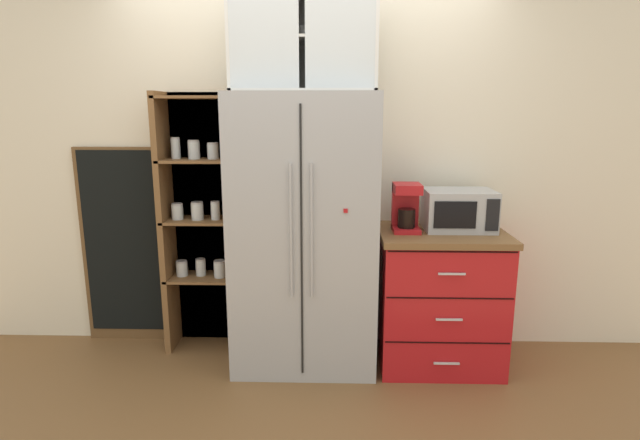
{
  "coord_description": "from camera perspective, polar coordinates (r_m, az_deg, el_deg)",
  "views": [
    {
      "loc": [
        0.19,
        -3.12,
        1.67
      ],
      "look_at": [
        0.1,
        0.04,
        0.98
      ],
      "focal_mm": 28.13,
      "sensor_mm": 36.0,
      "label": 1
    }
  ],
  "objects": [
    {
      "name": "coffee_maker",
      "position": [
        3.26,
        9.76,
        1.47
      ],
      "size": [
        0.17,
        0.2,
        0.31
      ],
      "color": "red",
      "rests_on": "counter_cabinet"
    },
    {
      "name": "counter_cabinet",
      "position": [
        3.46,
        13.35,
        -8.54
      ],
      "size": [
        0.81,
        0.64,
        0.91
      ],
      "color": "red",
      "rests_on": "ground"
    },
    {
      "name": "wall_back_cream",
      "position": [
        3.54,
        -1.46,
        5.96
      ],
      "size": [
        5.05,
        0.1,
        2.55
      ],
      "primitive_type": "cube",
      "color": "silver",
      "rests_on": "ground"
    },
    {
      "name": "bottle_green",
      "position": [
        3.4,
        13.5,
        0.96
      ],
      "size": [
        0.07,
        0.07,
        0.25
      ],
      "color": "#285B33",
      "rests_on": "counter_cabinet"
    },
    {
      "name": "bottle_amber",
      "position": [
        3.33,
        13.75,
        0.63
      ],
      "size": [
        0.06,
        0.06,
        0.24
      ],
      "color": "brown",
      "rests_on": "counter_cabinet"
    },
    {
      "name": "pantry_shelf_column",
      "position": [
        3.6,
        -13.44,
        0.1
      ],
      "size": [
        0.53,
        0.31,
        1.79
      ],
      "color": "brown",
      "rests_on": "ground"
    },
    {
      "name": "upper_cabinet",
      "position": [
        3.23,
        -1.86,
        19.81
      ],
      "size": [
        0.88,
        0.32,
        0.63
      ],
      "color": "silver",
      "rests_on": "refrigerator"
    },
    {
      "name": "ground_plane",
      "position": [
        3.54,
        -1.7,
        -15.79
      ],
      "size": [
        10.76,
        10.76,
        0.0
      ],
      "primitive_type": "plane",
      "color": "brown"
    },
    {
      "name": "microwave",
      "position": [
        3.37,
        15.49,
        1.11
      ],
      "size": [
        0.44,
        0.33,
        0.26
      ],
      "color": "#ADAFB5",
      "rests_on": "counter_cabinet"
    },
    {
      "name": "refrigerator",
      "position": [
        3.26,
        -1.76,
        -1.52
      ],
      "size": [
        0.92,
        0.65,
        1.78
      ],
      "color": "#ADAFB5",
      "rests_on": "ground"
    },
    {
      "name": "chalkboard_menu",
      "position": [
        3.88,
        -21.46,
        -2.74
      ],
      "size": [
        0.6,
        0.04,
        1.42
      ],
      "color": "brown",
      "rests_on": "ground"
    },
    {
      "name": "mug_navy",
      "position": [
        3.39,
        13.55,
        -0.13
      ],
      "size": [
        0.12,
        0.08,
        0.1
      ],
      "color": "navy",
      "rests_on": "counter_cabinet"
    }
  ]
}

